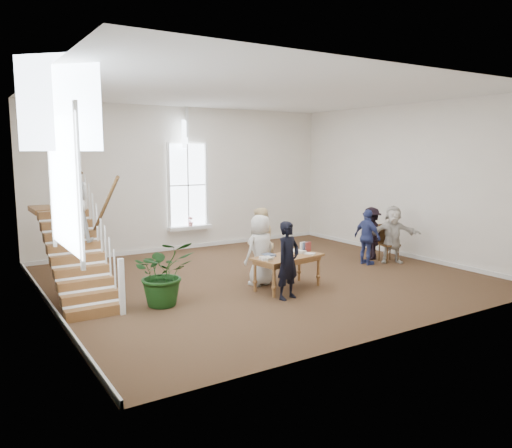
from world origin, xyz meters
TOP-DOWN VIEW (x-y plane):
  - ground at (0.00, 0.00)m, footprint 10.00×10.00m
  - room_shell at (-0.00, 4.39)m, footprint 10.49×10.00m
  - staircase at (-4.34, 0.75)m, footprint 1.10×4.10m
  - library_table at (-0.10, -1.14)m, footprint 1.74×1.07m
  - police_officer at (-0.54, -1.80)m, footprint 0.69×0.53m
  - elderly_woman at (-0.44, -0.55)m, footprint 0.90×0.67m
  - person_yellow at (-0.14, -0.05)m, footprint 1.05×0.94m
  - woman_cluster_a at (3.22, -0.31)m, footprint 0.42×0.92m
  - woman_cluster_b at (3.82, 0.14)m, footprint 0.89×1.12m
  - woman_cluster_c at (4.00, -0.51)m, footprint 1.52×1.22m
  - floor_plant at (-2.95, -0.82)m, footprint 1.38×1.24m
  - side_chair at (4.02, -0.30)m, footprint 0.54×0.54m

SIDE VIEW (x-z plane):
  - ground at x=0.00m, z-range 0.00..0.00m
  - room_shell at x=0.00m, z-range -4.60..5.40m
  - side_chair at x=4.02m, z-range 0.07..1.13m
  - floor_plant at x=-2.95m, z-range 0.00..1.35m
  - library_table at x=-0.10m, z-range 0.27..1.10m
  - woman_cluster_b at x=3.82m, z-range 0.00..1.52m
  - woman_cluster_a at x=3.22m, z-range 0.00..1.54m
  - woman_cluster_c at x=4.00m, z-range 0.00..1.62m
  - elderly_woman at x=-0.44m, z-range 0.00..1.67m
  - police_officer at x=-0.54m, z-range 0.00..1.67m
  - person_yellow at x=-0.14m, z-range 0.00..1.76m
  - staircase at x=-4.34m, z-range 0.16..3.08m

